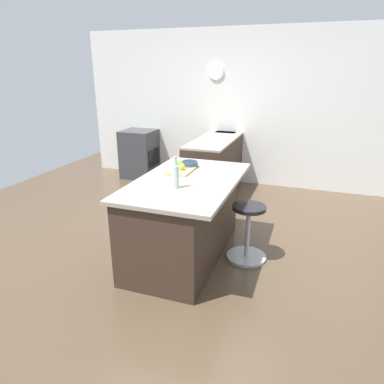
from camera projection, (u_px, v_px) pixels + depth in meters
ground_plane at (186, 241)px, 4.22m from camera, size 7.47×7.47×0.00m
interior_partition_left at (237, 109)px, 6.08m from camera, size 0.15×5.75×2.66m
sink_cabinet at (222, 160)px, 6.12m from camera, size 2.57×0.60×1.21m
oven_range at (140, 154)px, 6.63m from camera, size 0.60×0.61×0.90m
kitchen_island at (184, 218)px, 3.78m from camera, size 1.70×1.02×0.90m
stool_by_window at (248, 234)px, 3.76m from camera, size 0.44×0.44×0.63m
cutting_board at (181, 171)px, 3.87m from camera, size 0.36×0.24×0.02m
apple_yellow at (182, 167)px, 3.87m from camera, size 0.07×0.07×0.07m
apple_green at (180, 164)px, 3.96m from camera, size 0.08×0.08×0.08m
water_bottle at (176, 176)px, 3.32m from camera, size 0.06×0.06×0.31m
fruit_bowl at (189, 164)px, 4.05m from camera, size 0.20×0.20×0.07m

